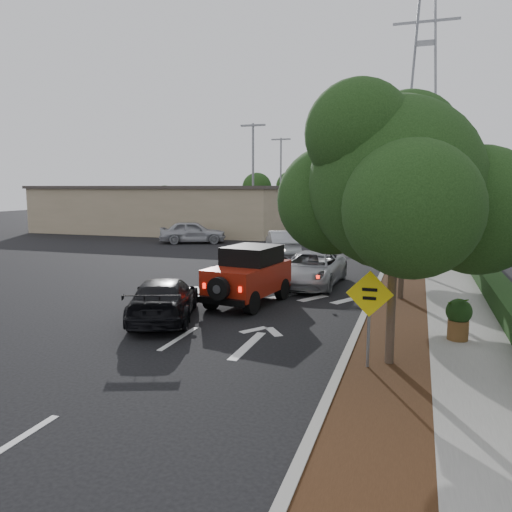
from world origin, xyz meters
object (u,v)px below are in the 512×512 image
at_px(red_jeep, 251,274).
at_px(silver_suv_ahead, 311,269).
at_px(speed_hump_sign, 369,306).
at_px(black_suv_oncoming, 164,299).

bearing_deg(red_jeep, silver_suv_ahead, 79.25).
distance_m(silver_suv_ahead, speed_hump_sign, 9.96).
xyz_separation_m(silver_suv_ahead, black_suv_oncoming, (-3.24, -6.77, -0.04)).
relative_size(silver_suv_ahead, black_suv_oncoming, 1.11).
xyz_separation_m(red_jeep, black_suv_oncoming, (-1.87, -2.93, -0.38)).
height_order(black_suv_oncoming, speed_hump_sign, speed_hump_sign).
height_order(red_jeep, black_suv_oncoming, red_jeep).
bearing_deg(speed_hump_sign, black_suv_oncoming, 157.68).
relative_size(red_jeep, silver_suv_ahead, 0.82).
relative_size(red_jeep, speed_hump_sign, 1.88).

